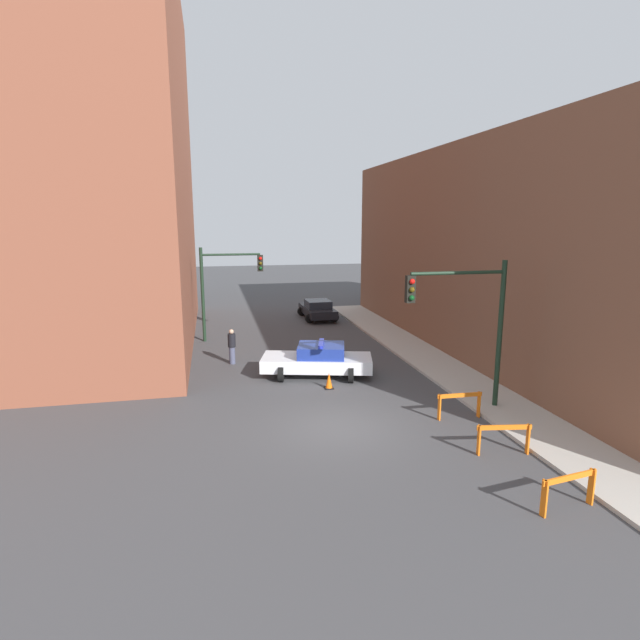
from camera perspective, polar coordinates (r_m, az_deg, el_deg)
ground_plane at (r=16.75m, az=2.14°, el=-12.05°), size 120.00×120.00×0.00m
sidewalk_right at (r=19.13m, az=20.70°, el=-9.56°), size 2.40×44.00×0.12m
building_corner_left at (r=30.16m, az=-29.07°, el=15.90°), size 14.00×20.00×19.53m
building_right at (r=28.70m, az=24.93°, el=7.27°), size 12.00×28.00×10.26m
traffic_light_near at (r=17.79m, az=16.84°, el=0.76°), size 3.64×0.35×5.20m
traffic_light_far at (r=28.07m, az=-11.09°, el=4.48°), size 3.44×0.35×5.20m
police_car at (r=21.59m, az=-0.24°, el=-4.58°), size 5.02×3.09×1.52m
parked_car_near at (r=34.10m, az=-0.28°, el=1.25°), size 2.33×4.33×1.31m
pedestrian_crossing at (r=23.75m, az=-10.04°, el=-2.94°), size 0.51×0.51×1.66m
barrier_front at (r=13.44m, az=26.57°, el=-16.60°), size 1.59×0.38×0.90m
barrier_mid at (r=15.59m, az=20.27°, el=-12.16°), size 1.59×0.40×0.90m
barrier_back at (r=17.78m, az=15.65°, el=-8.93°), size 1.60×0.20×0.90m
traffic_cone at (r=20.16m, az=1.03°, el=-6.97°), size 0.36×0.36×0.66m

